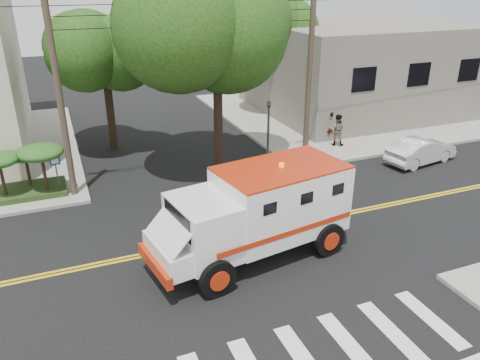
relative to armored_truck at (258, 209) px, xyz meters
name	(u,v)px	position (x,y,z in m)	size (l,w,h in m)	color
ground	(239,235)	(-0.12, 1.49, -1.82)	(100.00, 100.00, 0.00)	black
sidewalk_ne	(342,112)	(13.38, 14.99, -1.75)	(17.00, 17.00, 0.15)	gray
building_right	(360,66)	(14.88, 15.49, 1.33)	(14.00, 12.00, 6.00)	slate
utility_pole_left	(60,98)	(-5.72, 7.49, 2.68)	(0.28, 0.28, 9.00)	#382D23
utility_pole_right	(309,76)	(6.18, 7.69, 2.68)	(0.28, 0.28, 9.00)	#382D23
tree_main	(228,23)	(1.82, 7.70, 5.38)	(6.08, 5.70, 9.85)	black
tree_left	(110,46)	(-2.79, 13.28, 3.91)	(4.48, 4.20, 7.70)	black
tree_right	(273,25)	(8.73, 17.26, 4.27)	(4.80, 4.50, 8.20)	black
traffic_signal	(268,128)	(3.68, 7.09, 0.40)	(0.15, 0.18, 3.60)	#3F3F42
accessibility_sign	(56,169)	(-6.32, 7.66, -0.46)	(0.45, 0.10, 2.02)	#3F3F42
palm_planter	(25,163)	(-7.55, 8.12, -0.18)	(3.52, 2.63, 2.36)	#1E3314
armored_truck	(258,209)	(0.00, 0.00, 0.00)	(7.36, 3.76, 3.20)	white
parked_sedan	(421,151)	(11.65, 5.00, -1.15)	(1.43, 4.11, 1.36)	#BEBEBE
pedestrian_a	(329,126)	(8.86, 9.62, -0.79)	(0.65, 0.43, 1.78)	gray
pedestrian_b	(337,130)	(8.84, 8.76, -0.76)	(0.89, 0.69, 1.82)	gray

